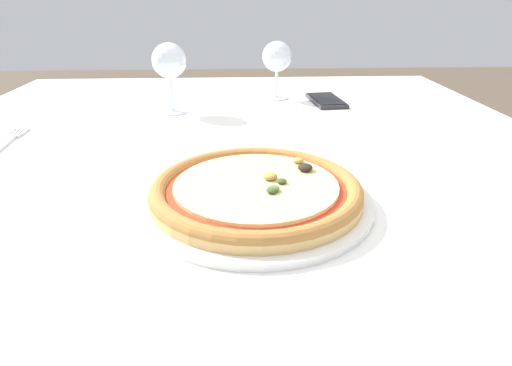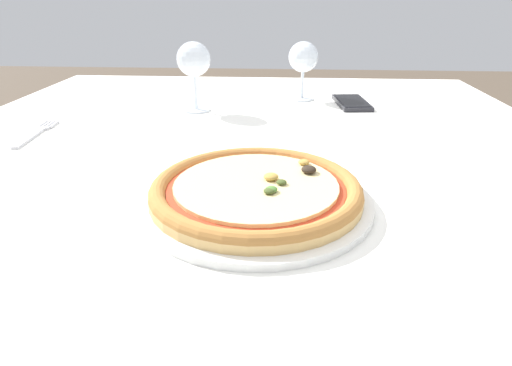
{
  "view_description": "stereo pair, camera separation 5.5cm",
  "coord_description": "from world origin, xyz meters",
  "px_view_note": "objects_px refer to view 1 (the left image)",
  "views": [
    {
      "loc": [
        0.01,
        -0.79,
        0.97
      ],
      "look_at": [
        0.03,
        -0.29,
        0.74
      ],
      "focal_mm": 30.0,
      "sensor_mm": 36.0,
      "label": 1
    },
    {
      "loc": [
        0.07,
        -0.79,
        0.97
      ],
      "look_at": [
        0.03,
        -0.29,
        0.74
      ],
      "focal_mm": 30.0,
      "sensor_mm": 36.0,
      "label": 2
    }
  ],
  "objects_px": {
    "pizza_plate": "(256,192)",
    "cell_phone": "(326,100)",
    "fork": "(8,141)",
    "dining_table": "(232,171)",
    "wine_glass_far_left": "(169,63)",
    "wine_glass_far_right": "(277,58)"
  },
  "relations": [
    {
      "from": "pizza_plate",
      "to": "cell_phone",
      "type": "relative_size",
      "value": 2.02
    },
    {
      "from": "fork",
      "to": "cell_phone",
      "type": "relative_size",
      "value": 1.13
    },
    {
      "from": "dining_table",
      "to": "wine_glass_far_left",
      "type": "bearing_deg",
      "value": 127.67
    },
    {
      "from": "fork",
      "to": "dining_table",
      "type": "bearing_deg",
      "value": 2.82
    },
    {
      "from": "fork",
      "to": "wine_glass_far_right",
      "type": "distance_m",
      "value": 0.63
    },
    {
      "from": "cell_phone",
      "to": "wine_glass_far_right",
      "type": "bearing_deg",
      "value": 158.07
    },
    {
      "from": "fork",
      "to": "cell_phone",
      "type": "xyz_separation_m",
      "value": [
        0.65,
        0.27,
        0.0
      ]
    },
    {
      "from": "pizza_plate",
      "to": "wine_glass_far_right",
      "type": "height_order",
      "value": "wine_glass_far_right"
    },
    {
      "from": "wine_glass_far_left",
      "to": "wine_glass_far_right",
      "type": "relative_size",
      "value": 1.08
    },
    {
      "from": "pizza_plate",
      "to": "wine_glass_far_left",
      "type": "xyz_separation_m",
      "value": [
        -0.17,
        0.47,
        0.1
      ]
    },
    {
      "from": "pizza_plate",
      "to": "fork",
      "type": "distance_m",
      "value": 0.52
    },
    {
      "from": "dining_table",
      "to": "pizza_plate",
      "type": "xyz_separation_m",
      "value": [
        0.03,
        -0.29,
        0.09
      ]
    },
    {
      "from": "pizza_plate",
      "to": "wine_glass_far_right",
      "type": "distance_m",
      "value": 0.61
    },
    {
      "from": "pizza_plate",
      "to": "cell_phone",
      "type": "height_order",
      "value": "pizza_plate"
    },
    {
      "from": "wine_glass_far_right",
      "to": "cell_phone",
      "type": "height_order",
      "value": "wine_glass_far_right"
    },
    {
      "from": "fork",
      "to": "wine_glass_far_left",
      "type": "xyz_separation_m",
      "value": [
        0.28,
        0.2,
        0.11
      ]
    },
    {
      "from": "dining_table",
      "to": "wine_glass_far_left",
      "type": "xyz_separation_m",
      "value": [
        -0.13,
        0.17,
        0.19
      ]
    },
    {
      "from": "pizza_plate",
      "to": "wine_glass_far_right",
      "type": "bearing_deg",
      "value": 82.33
    },
    {
      "from": "fork",
      "to": "cell_phone",
      "type": "bearing_deg",
      "value": 22.92
    },
    {
      "from": "wine_glass_far_left",
      "to": "dining_table",
      "type": "bearing_deg",
      "value": -52.33
    },
    {
      "from": "dining_table",
      "to": "wine_glass_far_right",
      "type": "relative_size",
      "value": 8.6
    },
    {
      "from": "dining_table",
      "to": "fork",
      "type": "distance_m",
      "value": 0.42
    }
  ]
}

